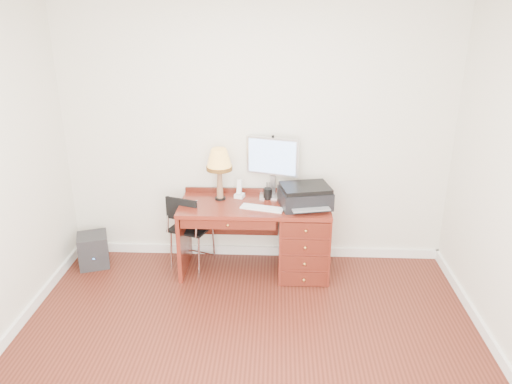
{
  "coord_description": "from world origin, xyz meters",
  "views": [
    {
      "loc": [
        0.22,
        -3.2,
        2.66
      ],
      "look_at": [
        0.02,
        1.2,
        0.96
      ],
      "focal_mm": 35.0,
      "sensor_mm": 36.0,
      "label": 1
    }
  ],
  "objects_px": {
    "phone": "(239,192)",
    "monitor": "(272,160)",
    "leg_lamp": "(219,163)",
    "printer": "(305,196)",
    "equipment_box": "(93,250)",
    "chair": "(191,224)",
    "desk": "(286,235)"
  },
  "relations": [
    {
      "from": "desk",
      "to": "printer",
      "type": "distance_m",
      "value": 0.48
    },
    {
      "from": "monitor",
      "to": "phone",
      "type": "bearing_deg",
      "value": -151.41
    },
    {
      "from": "desk",
      "to": "equipment_box",
      "type": "height_order",
      "value": "desk"
    },
    {
      "from": "desk",
      "to": "leg_lamp",
      "type": "distance_m",
      "value": 1.0
    },
    {
      "from": "phone",
      "to": "chair",
      "type": "distance_m",
      "value": 0.6
    },
    {
      "from": "equipment_box",
      "to": "chair",
      "type": "bearing_deg",
      "value": -19.12
    },
    {
      "from": "leg_lamp",
      "to": "chair",
      "type": "bearing_deg",
      "value": -166.89
    },
    {
      "from": "leg_lamp",
      "to": "phone",
      "type": "height_order",
      "value": "leg_lamp"
    },
    {
      "from": "printer",
      "to": "leg_lamp",
      "type": "height_order",
      "value": "leg_lamp"
    },
    {
      "from": "printer",
      "to": "leg_lamp",
      "type": "xyz_separation_m",
      "value": [
        -0.86,
        0.14,
        0.29
      ]
    },
    {
      "from": "printer",
      "to": "chair",
      "type": "xyz_separation_m",
      "value": [
        -1.16,
        0.07,
        -0.36
      ]
    },
    {
      "from": "desk",
      "to": "chair",
      "type": "height_order",
      "value": "chair"
    },
    {
      "from": "desk",
      "to": "phone",
      "type": "bearing_deg",
      "value": 161.61
    },
    {
      "from": "desk",
      "to": "leg_lamp",
      "type": "height_order",
      "value": "leg_lamp"
    },
    {
      "from": "monitor",
      "to": "printer",
      "type": "bearing_deg",
      "value": -20.54
    },
    {
      "from": "phone",
      "to": "equipment_box",
      "type": "height_order",
      "value": "phone"
    },
    {
      "from": "monitor",
      "to": "leg_lamp",
      "type": "distance_m",
      "value": 0.53
    },
    {
      "from": "monitor",
      "to": "leg_lamp",
      "type": "bearing_deg",
      "value": -149.52
    },
    {
      "from": "phone",
      "to": "equipment_box",
      "type": "distance_m",
      "value": 1.68
    },
    {
      "from": "chair",
      "to": "phone",
      "type": "bearing_deg",
      "value": 34.38
    },
    {
      "from": "monitor",
      "to": "chair",
      "type": "xyz_separation_m",
      "value": [
        -0.83,
        -0.19,
        -0.64
      ]
    },
    {
      "from": "desk",
      "to": "phone",
      "type": "distance_m",
      "value": 0.65
    },
    {
      "from": "leg_lamp",
      "to": "equipment_box",
      "type": "relative_size",
      "value": 1.52
    },
    {
      "from": "phone",
      "to": "chair",
      "type": "relative_size",
      "value": 0.23
    },
    {
      "from": "phone",
      "to": "monitor",
      "type": "bearing_deg",
      "value": 27.85
    },
    {
      "from": "phone",
      "to": "equipment_box",
      "type": "relative_size",
      "value": 0.55
    },
    {
      "from": "leg_lamp",
      "to": "equipment_box",
      "type": "xyz_separation_m",
      "value": [
        -1.36,
        -0.08,
        -0.97
      ]
    },
    {
      "from": "desk",
      "to": "leg_lamp",
      "type": "relative_size",
      "value": 2.81
    },
    {
      "from": "desk",
      "to": "printer",
      "type": "xyz_separation_m",
      "value": [
        0.18,
        -0.03,
        0.44
      ]
    },
    {
      "from": "printer",
      "to": "chair",
      "type": "relative_size",
      "value": 0.67
    },
    {
      "from": "monitor",
      "to": "phone",
      "type": "distance_m",
      "value": 0.47
    },
    {
      "from": "monitor",
      "to": "printer",
      "type": "xyz_separation_m",
      "value": [
        0.34,
        -0.26,
        -0.29
      ]
    }
  ]
}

